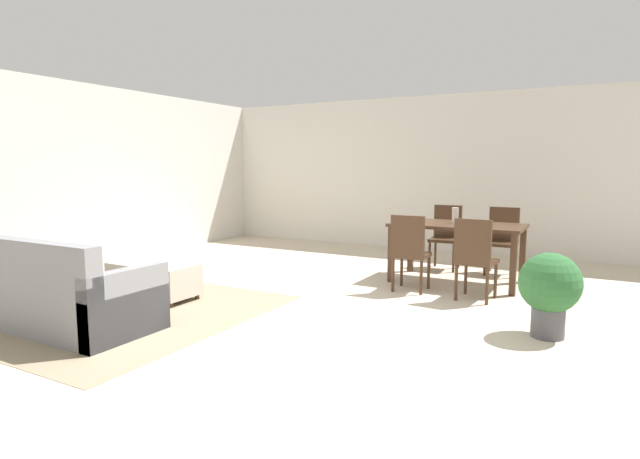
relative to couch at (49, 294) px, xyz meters
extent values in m
plane|color=beige|center=(2.20, 1.00, -0.29)|extent=(10.80, 10.80, 0.00)
cube|color=silver|center=(2.20, 6.00, 1.06)|extent=(9.00, 0.12, 2.70)
cube|color=silver|center=(-2.30, 1.50, 1.06)|extent=(0.12, 11.00, 2.70)
cube|color=gray|center=(0.06, 0.61, -0.29)|extent=(3.00, 2.80, 0.01)
cube|color=gray|center=(0.00, 0.05, -0.08)|extent=(2.12, 0.85, 0.42)
cube|color=gray|center=(0.00, -0.30, 0.35)|extent=(2.12, 0.16, 0.44)
cube|color=gray|center=(0.99, 0.05, 0.02)|extent=(0.14, 0.85, 0.62)
cube|color=tan|center=(-0.42, -0.04, 0.30)|extent=(0.35, 0.11, 0.35)
cube|color=tan|center=(0.41, -0.03, 0.32)|extent=(0.38, 0.09, 0.38)
cube|color=#B7AD9E|center=(0.12, 1.17, -0.06)|extent=(1.01, 0.50, 0.34)
cylinder|color=#422B1C|center=(-0.34, 1.37, -0.26)|extent=(0.05, 0.05, 0.06)
cylinder|color=#422B1C|center=(0.57, 1.37, -0.26)|extent=(0.05, 0.05, 0.06)
cylinder|color=#422B1C|center=(-0.34, 0.97, -0.26)|extent=(0.05, 0.05, 0.06)
cylinder|color=#422B1C|center=(0.57, 0.97, -0.26)|extent=(0.05, 0.05, 0.06)
cylinder|color=olive|center=(-1.19, 0.22, -0.01)|extent=(0.04, 0.04, 0.57)
cube|color=#422B1C|center=(2.90, 3.63, 0.45)|extent=(1.61, 0.88, 0.04)
cube|color=#422B1C|center=(2.16, 4.01, 0.07)|extent=(0.07, 0.07, 0.72)
cube|color=#422B1C|center=(3.65, 4.01, 0.07)|extent=(0.07, 0.07, 0.72)
cube|color=#422B1C|center=(2.16, 3.25, 0.07)|extent=(0.07, 0.07, 0.72)
cube|color=#422B1C|center=(3.65, 3.25, 0.07)|extent=(0.07, 0.07, 0.72)
cube|color=#422B1C|center=(2.53, 2.94, 0.14)|extent=(0.42, 0.42, 0.04)
cube|color=#422B1C|center=(2.54, 2.76, 0.39)|extent=(0.40, 0.06, 0.47)
cylinder|color=#422B1C|center=(2.36, 3.10, -0.09)|extent=(0.04, 0.04, 0.41)
cylinder|color=#422B1C|center=(2.70, 3.12, -0.09)|extent=(0.04, 0.04, 0.41)
cylinder|color=#422B1C|center=(2.37, 2.76, -0.09)|extent=(0.04, 0.04, 0.41)
cylinder|color=#422B1C|center=(2.71, 2.78, -0.09)|extent=(0.04, 0.04, 0.41)
cube|color=#422B1C|center=(3.31, 2.88, 0.14)|extent=(0.43, 0.43, 0.04)
cube|color=#422B1C|center=(3.30, 2.70, 0.39)|extent=(0.40, 0.07, 0.47)
cylinder|color=#422B1C|center=(3.16, 3.07, -0.09)|extent=(0.04, 0.04, 0.41)
cylinder|color=#422B1C|center=(3.49, 3.04, -0.09)|extent=(0.04, 0.04, 0.41)
cylinder|color=#422B1C|center=(3.13, 2.73, -0.09)|extent=(0.04, 0.04, 0.41)
cylinder|color=#422B1C|center=(3.47, 2.70, -0.09)|extent=(0.04, 0.04, 0.41)
cube|color=#422B1C|center=(2.54, 4.39, 0.14)|extent=(0.42, 0.42, 0.04)
cube|color=#422B1C|center=(2.53, 4.57, 0.39)|extent=(0.40, 0.06, 0.47)
cylinder|color=#422B1C|center=(2.72, 4.22, -0.09)|extent=(0.04, 0.04, 0.41)
cylinder|color=#422B1C|center=(2.38, 4.21, -0.09)|extent=(0.04, 0.04, 0.41)
cylinder|color=#422B1C|center=(2.70, 4.56, -0.09)|extent=(0.04, 0.04, 0.41)
cylinder|color=#422B1C|center=(2.36, 4.55, -0.09)|extent=(0.04, 0.04, 0.41)
cube|color=#422B1C|center=(3.32, 4.39, 0.14)|extent=(0.40, 0.40, 0.04)
cube|color=#422B1C|center=(3.32, 4.57, 0.39)|extent=(0.40, 0.04, 0.47)
cylinder|color=#422B1C|center=(3.48, 4.22, -0.09)|extent=(0.04, 0.04, 0.41)
cylinder|color=#422B1C|center=(3.14, 4.22, -0.09)|extent=(0.04, 0.04, 0.41)
cylinder|color=#422B1C|center=(3.49, 4.56, -0.09)|extent=(0.04, 0.04, 0.41)
cylinder|color=#422B1C|center=(3.15, 4.56, -0.09)|extent=(0.04, 0.04, 0.41)
cylinder|color=silver|center=(2.87, 3.64, 0.57)|extent=(0.08, 0.08, 0.20)
cylinder|color=#4C4C51|center=(4.14, 1.88, -0.16)|extent=(0.28, 0.28, 0.26)
sphere|color=#2D6633|center=(4.14, 1.88, 0.19)|extent=(0.53, 0.53, 0.53)
camera|label=1|loc=(4.50, -2.88, 1.20)|focal=28.78mm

